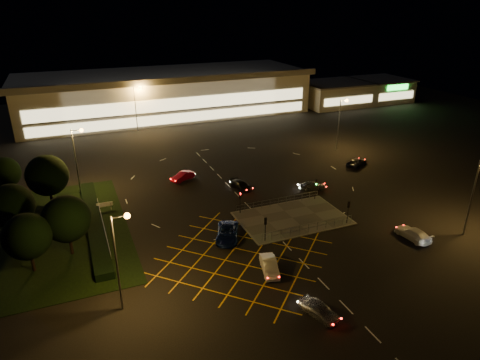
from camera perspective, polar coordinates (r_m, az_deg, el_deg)
name	(u,v)px	position (r m, az deg, el deg)	size (l,w,h in m)	color
ground	(272,215)	(59.35, 4.34, -4.64)	(180.00, 180.00, 0.00)	black
pedestrian_island	(292,218)	(58.63, 6.98, -5.06)	(14.00, 9.00, 0.12)	#4C4944
grass_verge	(54,233)	(59.58, -23.59, -6.51)	(18.00, 30.00, 0.08)	black
hedge	(94,223)	(59.26, -18.86, -5.41)	(2.00, 26.00, 1.00)	black
supermarket	(166,93)	(113.58, -9.90, 11.33)	(72.00, 26.50, 10.50)	beige
retail_unit_a	(334,93)	(125.16, 12.43, 11.21)	(18.80, 14.80, 6.35)	beige
retail_unit_b	(380,89)	(134.77, 18.19, 11.43)	(14.80, 14.80, 6.35)	beige
streetlight_sw	(120,249)	(40.63, -15.72, -8.85)	(1.78, 0.56, 10.03)	slate
streetlight_se	(477,186)	(59.14, 29.05, -0.73)	(1.78, 0.56, 10.03)	slate
streetlight_nw	(78,152)	(68.07, -20.83, 3.55)	(1.78, 0.56, 10.03)	slate
streetlight_ne	(341,117)	(85.20, 13.33, 8.12)	(1.78, 0.56, 10.03)	slate
streetlight_far_left	(137,103)	(98.16, -13.56, 10.00)	(1.78, 0.56, 10.03)	slate
streetlight_far_right	(293,88)	(113.08, 7.04, 12.09)	(1.78, 0.56, 10.03)	slate
signal_sw	(265,224)	(51.93, 3.41, -5.93)	(0.28, 0.30, 3.15)	black
signal_se	(348,207)	(57.66, 14.25, -3.57)	(0.28, 0.30, 3.15)	black
signal_nw	(240,198)	(58.42, 0.02, -2.45)	(0.28, 0.30, 3.15)	black
signal_ne	(316,185)	(63.56, 10.07, -0.65)	(0.28, 0.30, 3.15)	black
tree_a	(27,236)	(50.72, -26.52, -6.76)	(5.04, 5.04, 6.86)	black
tree_b	(11,206)	(58.02, -28.21, -3.07)	(5.40, 5.40, 7.35)	black
tree_c	(47,175)	(64.92, -24.33, 0.57)	(5.76, 5.76, 7.84)	black
tree_d	(4,173)	(71.45, -28.94, 0.84)	(4.68, 4.68, 6.37)	black
tree_e	(66,219)	(52.06, -22.14, -4.82)	(5.40, 5.40, 7.35)	black
car_near_silver	(319,309)	(42.28, 10.50, -16.60)	(1.71, 4.26, 1.45)	#B0B1B7
car_queue_white	(269,266)	(47.41, 3.95, -11.35)	(1.54, 4.41, 1.45)	silver
car_left_blue	(227,233)	(53.21, -1.71, -7.08)	(2.61, 5.67, 1.57)	navy
car_far_dkgrey	(241,185)	(66.87, 0.16, -0.70)	(1.72, 4.24, 1.23)	black
car_right_silver	(312,186)	(67.50, 9.59, -0.74)	(1.63, 4.05, 1.38)	#9A9DA0
car_circ_red	(183,176)	(70.68, -7.63, 0.50)	(1.47, 4.23, 1.39)	maroon
car_east_grey	(357,162)	(79.14, 15.31, 2.31)	(2.18, 4.74, 1.32)	black
car_approach_white	(413,233)	(57.41, 22.07, -6.62)	(1.97, 4.85, 1.41)	#BABABA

